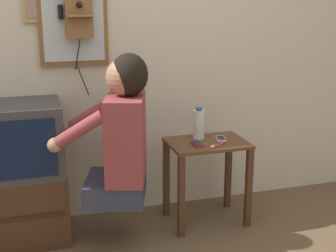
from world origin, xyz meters
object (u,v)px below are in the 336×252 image
at_px(toothbrush, 218,145).
at_px(cell_phone_held, 197,144).
at_px(wall_phone_antique, 78,8).
at_px(person, 122,132).
at_px(water_bottle, 199,124).
at_px(television, 16,139).
at_px(cell_phone_spare, 221,139).
at_px(wall_mirror, 73,21).

bearing_deg(toothbrush, cell_phone_held, 24.39).
xyz_separation_m(cell_phone_held, toothbrush, (0.12, -0.07, 0.00)).
bearing_deg(toothbrush, wall_phone_antique, 26.88).
bearing_deg(person, wall_phone_antique, 40.93).
relative_size(person, water_bottle, 4.15).
bearing_deg(television, cell_phone_held, -8.43).
bearing_deg(water_bottle, person, -159.63).
bearing_deg(water_bottle, cell_phone_held, -114.55).
bearing_deg(wall_phone_antique, water_bottle, -14.58).
height_order(water_bottle, toothbrush, water_bottle).
bearing_deg(cell_phone_spare, person, -153.34).
bearing_deg(cell_phone_held, toothbrush, -29.19).
relative_size(television, wall_phone_antique, 0.70).
relative_size(wall_phone_antique, water_bottle, 3.58).
distance_m(television, toothbrush, 1.28).
bearing_deg(cell_phone_held, person, -171.90).
height_order(television, cell_phone_held, television).
bearing_deg(wall_phone_antique, cell_phone_spare, -16.43).
height_order(television, wall_phone_antique, wall_phone_antique).
height_order(person, wall_mirror, wall_mirror).
relative_size(television, water_bottle, 2.50).
bearing_deg(person, water_bottle, -51.92).
distance_m(cell_phone_held, water_bottle, 0.18).
distance_m(cell_phone_held, cell_phone_spare, 0.21).
bearing_deg(cell_phone_held, television, 170.73).
distance_m(wall_phone_antique, water_bottle, 1.10).
height_order(wall_phone_antique, toothbrush, wall_phone_antique).
bearing_deg(television, water_bottle, -1.63).
relative_size(wall_mirror, cell_phone_spare, 4.18).
xyz_separation_m(cell_phone_held, water_bottle, (0.06, 0.13, 0.10)).
relative_size(cell_phone_spare, toothbrush, 0.86).
bearing_deg(wall_mirror, wall_phone_antique, -53.70).
bearing_deg(wall_mirror, cell_phone_spare, -18.24).
xyz_separation_m(person, wall_mirror, (-0.21, 0.45, 0.64)).
xyz_separation_m(television, cell_phone_spare, (1.33, -0.10, -0.09)).
distance_m(television, wall_mirror, 0.83).
xyz_separation_m(person, television, (-0.61, 0.25, -0.06)).
xyz_separation_m(person, cell_phone_held, (0.52, 0.08, -0.15)).
bearing_deg(wall_phone_antique, toothbrush, -25.86).
height_order(person, cell_phone_spare, person).
xyz_separation_m(cell_phone_spare, toothbrush, (-0.08, -0.13, 0.00)).
xyz_separation_m(wall_mirror, cell_phone_held, (0.73, -0.37, -0.79)).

